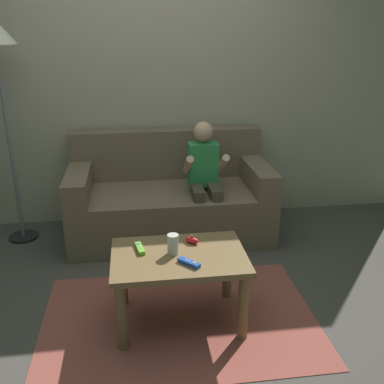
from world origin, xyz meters
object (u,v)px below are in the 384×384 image
person_seated_on_couch (205,176)px  soda_can (173,244)px  game_remote_blue_far_corner (189,263)px  couch (170,200)px  game_remote_lime_near_edge (140,248)px  nunchuk_red (192,240)px  coffee_table (179,267)px

person_seated_on_couch → soda_can: person_seated_on_couch is taller
person_seated_on_couch → game_remote_blue_far_corner: size_ratio=7.78×
couch → game_remote_lime_near_edge: (-0.28, -1.15, 0.17)m
person_seated_on_couch → nunchuk_red: bearing=-104.0°
coffee_table → soda_can: (-0.03, 0.01, 0.15)m
soda_can → person_seated_on_couch: bearing=71.1°
coffee_table → soda_can: bearing=159.6°
couch → soda_can: couch is taller
couch → game_remote_blue_far_corner: 1.37m
person_seated_on_couch → game_remote_lime_near_edge: (-0.55, -0.97, -0.10)m
coffee_table → game_remote_blue_far_corner: game_remote_blue_far_corner is taller
coffee_table → game_remote_blue_far_corner: 0.16m
person_seated_on_couch → game_remote_lime_near_edge: person_seated_on_couch is taller
game_remote_blue_far_corner → soda_can: (-0.08, 0.14, 0.05)m
couch → game_remote_lime_near_edge: 1.20m
person_seated_on_couch → game_remote_blue_far_corner: bearing=-103.4°
couch → soda_can: bearing=-94.1°
person_seated_on_couch → coffee_table: (-0.32, -1.05, -0.19)m
person_seated_on_couch → game_remote_blue_far_corner: (-0.28, -1.18, -0.10)m
couch → game_remote_blue_far_corner: size_ratio=13.04×
game_remote_blue_far_corner → game_remote_lime_near_edge: bearing=141.9°
person_seated_on_couch → coffee_table: person_seated_on_couch is taller
soda_can → coffee_table: bearing=-20.4°
game_remote_blue_far_corner → soda_can: 0.16m
person_seated_on_couch → coffee_table: bearing=-107.1°
coffee_table → person_seated_on_couch: bearing=72.9°
couch → game_remote_blue_far_corner: couch is taller
game_remote_lime_near_edge → nunchuk_red: nunchuk_red is taller
game_remote_lime_near_edge → game_remote_blue_far_corner: same height
nunchuk_red → coffee_table: bearing=-126.2°
game_remote_blue_far_corner → person_seated_on_couch: bearing=76.6°
game_remote_lime_near_edge → nunchuk_red: bearing=8.4°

